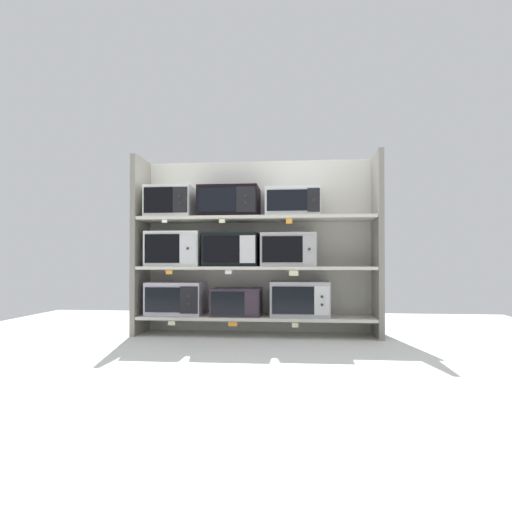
{
  "coord_description": "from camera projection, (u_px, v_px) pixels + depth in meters",
  "views": [
    {
      "loc": [
        0.42,
        -4.33,
        0.7
      ],
      "look_at": [
        0.0,
        0.0,
        0.76
      ],
      "focal_mm": 31.69,
      "sensor_mm": 36.0,
      "label": 1
    }
  ],
  "objects": [
    {
      "name": "ground",
      "position": [
        243.0,
        358.0,
        3.34
      ],
      "size": [
        6.24,
        6.0,
        0.02
      ],
      "primitive_type": "cube",
      "color": "silver"
    },
    {
      "name": "microwave_7",
      "position": [
        230.0,
        202.0,
        4.38
      ],
      "size": [
        0.57,
        0.43,
        0.29
      ],
      "color": "black",
      "rests_on": "shelf_2"
    },
    {
      "name": "back_panel",
      "position": [
        258.0,
        246.0,
        4.59
      ],
      "size": [
        2.44,
        0.04,
        1.73
      ],
      "primitive_type": "cube",
      "color": "beige",
      "rests_on": "ground"
    },
    {
      "name": "microwave_1",
      "position": [
        237.0,
        302.0,
        4.36
      ],
      "size": [
        0.47,
        0.36,
        0.26
      ],
      "color": "#342933",
      "rests_on": "shelf_0"
    },
    {
      "name": "shelf_1",
      "position": [
        256.0,
        268.0,
        4.35
      ],
      "size": [
        2.24,
        0.45,
        0.03
      ],
      "primitive_type": "cube",
      "color": "beige"
    },
    {
      "name": "shelf_0",
      "position": [
        256.0,
        317.0,
        4.34
      ],
      "size": [
        2.24,
        0.45,
        0.03
      ],
      "primitive_type": "cube",
      "color": "beige",
      "rests_on": "ground"
    },
    {
      "name": "price_tag_3",
      "position": [
        169.0,
        272.0,
        4.2
      ],
      "size": [
        0.06,
        0.0,
        0.04
      ],
      "primitive_type": "cube",
      "color": "orange"
    },
    {
      "name": "price_tag_8",
      "position": [
        289.0,
        221.0,
        4.1
      ],
      "size": [
        0.06,
        0.0,
        0.05
      ],
      "primitive_type": "cube",
      "color": "orange"
    },
    {
      "name": "microwave_0",
      "position": [
        176.0,
        298.0,
        4.42
      ],
      "size": [
        0.54,
        0.37,
        0.32
      ],
      "color": "#BBB2C3",
      "rests_on": "shelf_0"
    },
    {
      "name": "upright_right",
      "position": [
        378.0,
        245.0,
        4.24
      ],
      "size": [
        0.05,
        0.45,
        1.73
      ],
      "primitive_type": "cube",
      "color": "gray",
      "rests_on": "ground"
    },
    {
      "name": "microwave_5",
      "position": [
        289.0,
        250.0,
        4.32
      ],
      "size": [
        0.52,
        0.43,
        0.32
      ],
      "color": "#A5A4A4",
      "rests_on": "shelf_1"
    },
    {
      "name": "microwave_4",
      "position": [
        232.0,
        250.0,
        4.37
      ],
      "size": [
        0.52,
        0.37,
        0.32
      ],
      "color": "black",
      "rests_on": "shelf_1"
    },
    {
      "name": "price_tag_4",
      "position": [
        228.0,
        272.0,
        4.14
      ],
      "size": [
        0.06,
        0.0,
        0.03
      ],
      "primitive_type": "cube",
      "color": "white"
    },
    {
      "name": "microwave_2",
      "position": [
        300.0,
        299.0,
        4.3
      ],
      "size": [
        0.55,
        0.4,
        0.33
      ],
      "color": "#A3A3A8",
      "rests_on": "shelf_0"
    },
    {
      "name": "price_tag_6",
      "position": [
        164.0,
        221.0,
        4.21
      ],
      "size": [
        0.05,
        0.0,
        0.03
      ],
      "primitive_type": "cube",
      "color": "white"
    },
    {
      "name": "upright_left",
      "position": [
        141.0,
        246.0,
        4.46
      ],
      "size": [
        0.05,
        0.45,
        1.73
      ],
      "primitive_type": "cube",
      "color": "gray",
      "rests_on": "ground"
    },
    {
      "name": "price_tag_0",
      "position": [
        171.0,
        323.0,
        4.19
      ],
      "size": [
        0.07,
        0.0,
        0.04
      ],
      "primitive_type": "cube",
      "color": "beige"
    },
    {
      "name": "price_tag_1",
      "position": [
        233.0,
        324.0,
        4.13
      ],
      "size": [
        0.08,
        0.0,
        0.04
      ],
      "primitive_type": "cube",
      "color": "orange"
    },
    {
      "name": "shelf_2",
      "position": [
        256.0,
        219.0,
        4.35
      ],
      "size": [
        2.24,
        0.45,
        0.03
      ],
      "primitive_type": "cube",
      "color": "beige"
    },
    {
      "name": "microwave_6",
      "position": [
        171.0,
        203.0,
        4.43
      ],
      "size": [
        0.44,
        0.43,
        0.3
      ],
      "color": "silver",
      "rests_on": "shelf_2"
    },
    {
      "name": "microwave_8",
      "position": [
        293.0,
        203.0,
        4.32
      ],
      "size": [
        0.52,
        0.39,
        0.27
      ],
      "color": "silver",
      "rests_on": "shelf_2"
    },
    {
      "name": "microwave_3",
      "position": [
        175.0,
        249.0,
        4.42
      ],
      "size": [
        0.53,
        0.39,
        0.34
      ],
      "color": "silver",
      "rests_on": "shelf_1"
    },
    {
      "name": "price_tag_2",
      "position": [
        295.0,
        325.0,
        4.08
      ],
      "size": [
        0.06,
        0.0,
        0.04
      ],
      "primitive_type": "cube",
      "color": "beige"
    },
    {
      "name": "price_tag_7",
      "position": [
        222.0,
        221.0,
        4.16
      ],
      "size": [
        0.06,
        0.0,
        0.04
      ],
      "primitive_type": "cube",
      "color": "beige"
    },
    {
      "name": "price_tag_5",
      "position": [
        294.0,
        273.0,
        4.08
      ],
      "size": [
        0.09,
        0.0,
        0.05
      ],
      "primitive_type": "cube",
      "color": "beige"
    }
  ]
}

